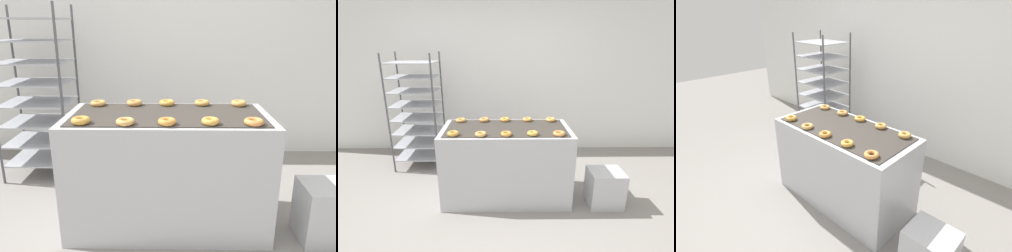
{
  "view_description": "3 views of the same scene",
  "coord_description": "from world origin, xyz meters",
  "views": [
    {
      "loc": [
        0.04,
        -1.65,
        1.5
      ],
      "look_at": [
        0.0,
        0.75,
        0.74
      ],
      "focal_mm": 35.0,
      "sensor_mm": 36.0,
      "label": 1
    },
    {
      "loc": [
        -0.03,
        -2.22,
        1.82
      ],
      "look_at": [
        0.0,
        0.6,
        0.9
      ],
      "focal_mm": 28.0,
      "sensor_mm": 36.0,
      "label": 2
    },
    {
      "loc": [
        1.67,
        -1.14,
        1.99
      ],
      "look_at": [
        0.0,
        0.6,
        0.9
      ],
      "focal_mm": 28.0,
      "sensor_mm": 36.0,
      "label": 3
    }
  ],
  "objects": [
    {
      "name": "donut_far_leftmost",
      "position": [
        -0.55,
        0.84,
        0.9
      ],
      "size": [
        0.12,
        0.12,
        0.04
      ],
      "primitive_type": "torus",
      "color": "#CD9247",
      "rests_on": "fryer_machine"
    },
    {
      "name": "baking_rack_cart",
      "position": [
        -1.29,
        1.48,
        0.85
      ],
      "size": [
        0.66,
        0.55,
        1.67
      ],
      "color": "#4C4C51",
      "rests_on": "ground_plane"
    },
    {
      "name": "wall_back",
      "position": [
        0.0,
        2.12,
        1.4
      ],
      "size": [
        8.0,
        0.05,
        2.8
      ],
      "color": "white",
      "rests_on": "ground_plane"
    },
    {
      "name": "donut_near_leftmost",
      "position": [
        -0.56,
        0.35,
        0.9
      ],
      "size": [
        0.12,
        0.12,
        0.04
      ],
      "primitive_type": "torus",
      "color": "#BD8635",
      "rests_on": "fryer_machine"
    },
    {
      "name": "donut_far_rightmost",
      "position": [
        0.55,
        0.85,
        0.9
      ],
      "size": [
        0.12,
        0.12,
        0.04
      ],
      "primitive_type": "torus",
      "color": "#CD9447",
      "rests_on": "fryer_machine"
    },
    {
      "name": "donut_near_center",
      "position": [
        0.0,
        0.34,
        0.9
      ],
      "size": [
        0.12,
        0.12,
        0.04
      ],
      "primitive_type": "torus",
      "color": "#CA8336",
      "rests_on": "fryer_machine"
    },
    {
      "name": "glaze_bin",
      "position": [
        1.13,
        0.4,
        0.21
      ],
      "size": [
        0.38,
        0.33,
        0.42
      ],
      "color": "#B7BABF",
      "rests_on": "ground_plane"
    },
    {
      "name": "donut_far_left",
      "position": [
        -0.27,
        0.85,
        0.9
      ],
      "size": [
        0.12,
        0.12,
        0.04
      ],
      "primitive_type": "torus",
      "color": "#C48847",
      "rests_on": "fryer_machine"
    },
    {
      "name": "donut_near_rightmost",
      "position": [
        0.55,
        0.35,
        0.9
      ],
      "size": [
        0.13,
        0.13,
        0.04
      ],
      "primitive_type": "torus",
      "color": "#D08241",
      "rests_on": "fryer_machine"
    },
    {
      "name": "donut_far_center",
      "position": [
        -0.01,
        0.86,
        0.9
      ],
      "size": [
        0.12,
        0.12,
        0.04
      ],
      "primitive_type": "torus",
      "color": "gold",
      "rests_on": "fryer_machine"
    },
    {
      "name": "ground_plane",
      "position": [
        0.0,
        0.0,
        0.0
      ],
      "size": [
        14.0,
        14.0,
        0.0
      ],
      "primitive_type": "plane",
      "color": "gray"
    },
    {
      "name": "donut_far_right",
      "position": [
        0.27,
        0.86,
        0.9
      ],
      "size": [
        0.12,
        0.12,
        0.04
      ],
      "primitive_type": "torus",
      "color": "#C78F42",
      "rests_on": "fryer_machine"
    },
    {
      "name": "donut_near_left",
      "position": [
        -0.27,
        0.34,
        0.9
      ],
      "size": [
        0.12,
        0.12,
        0.04
      ],
      "primitive_type": "torus",
      "color": "tan",
      "rests_on": "fryer_machine"
    },
    {
      "name": "donut_near_right",
      "position": [
        0.28,
        0.35,
        0.9
      ],
      "size": [
        0.12,
        0.12,
        0.04
      ],
      "primitive_type": "torus",
      "color": "gold",
      "rests_on": "fryer_machine"
    },
    {
      "name": "fryer_machine",
      "position": [
        0.0,
        0.6,
        0.44
      ],
      "size": [
        1.46,
        0.7,
        0.88
      ],
      "color": "#B7BABF",
      "rests_on": "ground_plane"
    }
  ]
}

